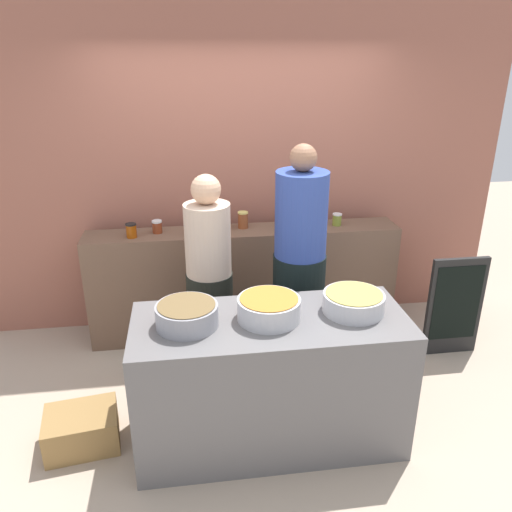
# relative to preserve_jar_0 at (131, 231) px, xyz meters

# --- Properties ---
(ground) EXTENTS (12.00, 12.00, 0.00)m
(ground) POSITION_rel_preserve_jar_0_xyz_m (0.93, -1.04, -1.05)
(ground) COLOR tan
(storefront_wall) EXTENTS (4.80, 0.12, 3.00)m
(storefront_wall) POSITION_rel_preserve_jar_0_xyz_m (0.93, 0.41, 0.45)
(storefront_wall) COLOR #9A5B4A
(storefront_wall) RESTS_ON ground
(display_shelf) EXTENTS (2.70, 0.36, 0.99)m
(display_shelf) POSITION_rel_preserve_jar_0_xyz_m (0.93, 0.06, -0.55)
(display_shelf) COLOR brown
(display_shelf) RESTS_ON ground
(prep_table) EXTENTS (1.70, 0.70, 0.90)m
(prep_table) POSITION_rel_preserve_jar_0_xyz_m (0.93, -1.34, -0.60)
(prep_table) COLOR #5D5B5C
(prep_table) RESTS_ON ground
(preserve_jar_0) EXTENTS (0.09, 0.09, 0.12)m
(preserve_jar_0) POSITION_rel_preserve_jar_0_xyz_m (0.00, 0.00, 0.00)
(preserve_jar_0) COLOR #9A410B
(preserve_jar_0) RESTS_ON display_shelf
(preserve_jar_1) EXTENTS (0.08, 0.08, 0.11)m
(preserve_jar_1) POSITION_rel_preserve_jar_0_xyz_m (0.21, 0.08, -0.00)
(preserve_jar_1) COLOR maroon
(preserve_jar_1) RESTS_ON display_shelf
(preserve_jar_2) EXTENTS (0.09, 0.09, 0.10)m
(preserve_jar_2) POSITION_rel_preserve_jar_0_xyz_m (0.51, -0.01, -0.01)
(preserve_jar_2) COLOR #4F2A45
(preserve_jar_2) RESTS_ON display_shelf
(preserve_jar_3) EXTENTS (0.09, 0.09, 0.14)m
(preserve_jar_3) POSITION_rel_preserve_jar_0_xyz_m (0.63, -0.00, 0.01)
(preserve_jar_3) COLOR gold
(preserve_jar_3) RESTS_ON display_shelf
(preserve_jar_4) EXTENTS (0.07, 0.07, 0.13)m
(preserve_jar_4) POSITION_rel_preserve_jar_0_xyz_m (0.79, 0.10, 0.00)
(preserve_jar_4) COLOR orange
(preserve_jar_4) RESTS_ON display_shelf
(preserve_jar_5) EXTENTS (0.09, 0.09, 0.14)m
(preserve_jar_5) POSITION_rel_preserve_jar_0_xyz_m (0.94, 0.11, 0.01)
(preserve_jar_5) COLOR brown
(preserve_jar_5) RESTS_ON display_shelf
(preserve_jar_6) EXTENTS (0.08, 0.08, 0.11)m
(preserve_jar_6) POSITION_rel_preserve_jar_0_xyz_m (1.29, 0.05, -0.00)
(preserve_jar_6) COLOR #3C4E33
(preserve_jar_6) RESTS_ON display_shelf
(preserve_jar_7) EXTENTS (0.08, 0.08, 0.14)m
(preserve_jar_7) POSITION_rel_preserve_jar_0_xyz_m (1.39, 0.11, 0.01)
(preserve_jar_7) COLOR orange
(preserve_jar_7) RESTS_ON display_shelf
(preserve_jar_8) EXTENTS (0.08, 0.08, 0.10)m
(preserve_jar_8) POSITION_rel_preserve_jar_0_xyz_m (1.76, 0.07, -0.01)
(preserve_jar_8) COLOR olive
(preserve_jar_8) RESTS_ON display_shelf
(cooking_pot_left) EXTENTS (0.37, 0.37, 0.14)m
(cooking_pot_left) POSITION_rel_preserve_jar_0_xyz_m (0.43, -1.35, -0.08)
(cooking_pot_left) COLOR gray
(cooking_pot_left) RESTS_ON prep_table
(cooking_pot_center) EXTENTS (0.39, 0.39, 0.14)m
(cooking_pot_center) POSITION_rel_preserve_jar_0_xyz_m (0.92, -1.33, -0.08)
(cooking_pot_center) COLOR #B7B7BC
(cooking_pot_center) RESTS_ON prep_table
(cooking_pot_right) EXTENTS (0.38, 0.38, 0.13)m
(cooking_pot_right) POSITION_rel_preserve_jar_0_xyz_m (1.46, -1.32, -0.09)
(cooking_pot_right) COLOR #B7B7BC
(cooking_pot_right) RESTS_ON prep_table
(cook_with_tongs) EXTENTS (0.35, 0.35, 1.62)m
(cook_with_tongs) POSITION_rel_preserve_jar_0_xyz_m (0.60, -0.56, -0.31)
(cook_with_tongs) COLOR black
(cook_with_tongs) RESTS_ON ground
(cook_in_cap) EXTENTS (0.39, 0.39, 1.83)m
(cook_in_cap) POSITION_rel_preserve_jar_0_xyz_m (1.27, -0.64, -0.22)
(cook_in_cap) COLOR black
(cook_in_cap) RESTS_ON ground
(bread_crate) EXTENTS (0.50, 0.42, 0.24)m
(bread_crate) POSITION_rel_preserve_jar_0_xyz_m (-0.30, -1.25, -0.92)
(bread_crate) COLOR olive
(bread_crate) RESTS_ON ground
(chalkboard_sign) EXTENTS (0.48, 0.04, 0.87)m
(chalkboard_sign) POSITION_rel_preserve_jar_0_xyz_m (2.62, -0.55, -0.60)
(chalkboard_sign) COLOR black
(chalkboard_sign) RESTS_ON ground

